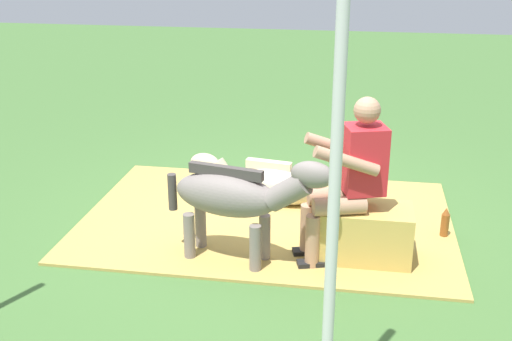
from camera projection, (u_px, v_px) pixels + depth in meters
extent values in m
plane|color=#426B33|center=(274.00, 227.00, 5.63)|extent=(24.00, 24.00, 0.00)
cube|color=tan|center=(267.00, 219.00, 5.76)|extent=(3.28, 2.24, 0.02)
cube|color=tan|center=(366.00, 234.00, 5.00)|extent=(0.70, 0.43, 0.45)
cylinder|color=tan|center=(339.00, 206.00, 4.79)|extent=(0.42, 0.25, 0.14)
cylinder|color=tan|center=(312.00, 242.00, 4.87)|extent=(0.11, 0.11, 0.45)
cube|color=black|center=(311.00, 265.00, 4.94)|extent=(0.24, 0.16, 0.06)
cylinder|color=tan|center=(333.00, 196.00, 4.98)|extent=(0.42, 0.25, 0.14)
cylinder|color=tan|center=(307.00, 231.00, 5.06)|extent=(0.11, 0.11, 0.45)
cube|color=black|center=(306.00, 252.00, 5.12)|extent=(0.24, 0.16, 0.06)
cube|color=red|center=(364.00, 159.00, 4.79)|extent=(0.37, 0.35, 0.52)
cylinder|color=tan|center=(347.00, 161.00, 4.60)|extent=(0.51, 0.23, 0.26)
cylinder|color=tan|center=(336.00, 147.00, 4.90)|extent=(0.51, 0.23, 0.26)
sphere|color=tan|center=(367.00, 110.00, 4.66)|extent=(0.20, 0.20, 0.20)
ellipsoid|color=slate|center=(226.00, 195.00, 4.87)|extent=(0.89, 0.49, 0.34)
cylinder|color=slate|center=(265.00, 238.00, 4.99)|extent=(0.09, 0.09, 0.39)
cylinder|color=slate|center=(255.00, 249.00, 4.82)|extent=(0.09, 0.09, 0.39)
cylinder|color=slate|center=(201.00, 227.00, 5.19)|extent=(0.09, 0.09, 0.39)
cylinder|color=slate|center=(189.00, 237.00, 5.01)|extent=(0.09, 0.09, 0.39)
cylinder|color=slate|center=(288.00, 192.00, 4.66)|extent=(0.40, 0.25, 0.33)
ellipsoid|color=slate|center=(312.00, 175.00, 4.55)|extent=(0.35, 0.22, 0.20)
cube|color=#433D3A|center=(226.00, 171.00, 4.81)|extent=(0.60, 0.19, 0.08)
cylinder|color=#433D3A|center=(172.00, 192.00, 5.05)|extent=(0.07, 0.07, 0.30)
ellipsoid|color=beige|center=(277.00, 185.00, 6.07)|extent=(0.93, 0.54, 0.36)
cube|color=beige|center=(224.00, 191.00, 6.28)|extent=(0.32, 0.28, 0.10)
cylinder|color=beige|center=(222.00, 173.00, 6.22)|extent=(0.31, 0.22, 0.30)
ellipsoid|color=beige|center=(205.00, 163.00, 6.25)|extent=(0.32, 0.21, 0.20)
cube|color=beige|center=(269.00, 165.00, 6.02)|extent=(0.45, 0.15, 0.08)
cylinder|color=brown|center=(445.00, 226.00, 5.39)|extent=(0.07, 0.07, 0.22)
cone|color=brown|center=(446.00, 211.00, 5.34)|extent=(0.06, 0.06, 0.06)
cylinder|color=silver|center=(333.00, 214.00, 3.06)|extent=(0.06, 0.06, 2.36)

